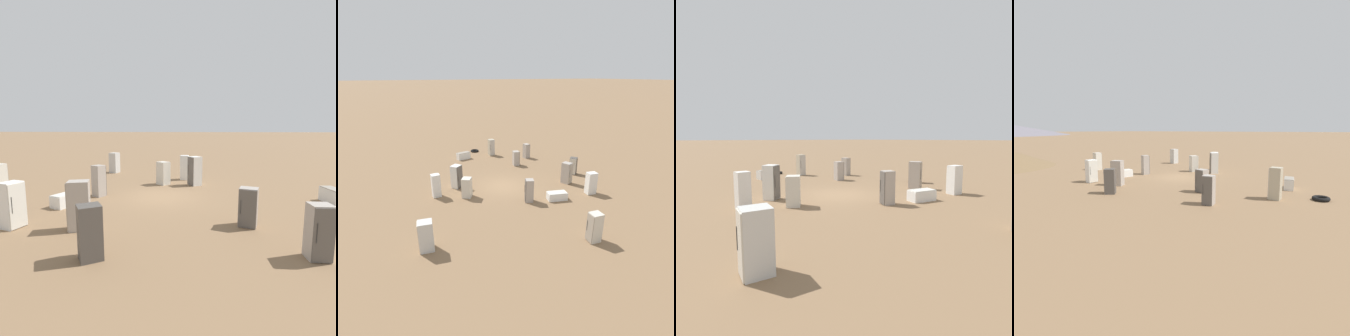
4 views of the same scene
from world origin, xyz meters
The scene contains 16 objects.
ground_plane centered at (0.00, 0.00, 0.00)m, with size 1000.00×1000.00×0.00m, color #846647.
discarded_fridge_0 centered at (7.48, 5.84, 0.87)m, with size 0.88×0.79×1.74m.
discarded_fridge_1 centered at (-1.14, 9.34, 0.88)m, with size 0.76×0.69×1.76m.
discarded_fridge_2 centered at (0.48, -8.88, 0.38)m, with size 1.57×0.90×0.76m.
discarded_fridge_3 centered at (-5.61, 4.48, 0.88)m, with size 0.83×0.73×1.77m.
discarded_fridge_4 centered at (-5.31, 1.90, 0.92)m, with size 0.87×0.96×1.85m.
discarded_fridge_5 centered at (-6.05, -6.04, 0.81)m, with size 0.69×0.68×1.62m.
discarded_fridge_6 centered at (-7.33, 0.39, 0.81)m, with size 0.89×0.89×1.61m.
discarded_fridge_7 centered at (5.45, -0.61, 0.91)m, with size 0.63×0.65×1.83m.
discarded_fridge_8 centered at (-2.92, -8.80, 0.95)m, with size 0.62×0.69×1.91m.
discarded_fridge_9 centered at (-0.51, 3.43, 0.88)m, with size 0.79×0.77×1.76m.
discarded_fridge_10 centered at (-3.74, -4.31, 0.76)m, with size 0.74×0.78×1.51m.
discarded_fridge_11 centered at (-2.56, 4.16, 0.30)m, with size 1.61×1.11×0.61m.
discarded_fridge_12 centered at (3.50, -1.56, 0.97)m, with size 1.02×1.01×1.94m.
discarded_fridge_13 centered at (3.36, 0.57, 0.78)m, with size 0.97×0.98×1.56m.
scrap_tire centered at (-1.69, -11.12, 0.11)m, with size 0.99×0.99×0.22m.
Camera 2 is at (9.14, 18.40, 8.99)m, focal length 28.00 mm.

